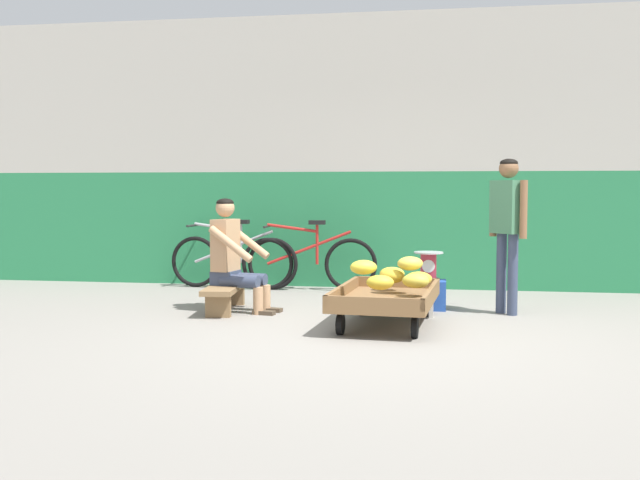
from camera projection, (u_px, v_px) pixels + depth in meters
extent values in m
plane|color=gray|center=(367.00, 340.00, 6.11)|extent=(80.00, 80.00, 0.00)
cube|color=#287F4C|center=(394.00, 230.00, 9.38)|extent=(16.00, 0.30, 1.45)
cube|color=#B7B2A8|center=(395.00, 93.00, 9.27)|extent=(16.00, 0.30, 1.95)
cube|color=brown|center=(386.00, 300.00, 6.73)|extent=(0.95, 1.50, 0.05)
cube|color=brown|center=(343.00, 290.00, 6.82)|extent=(0.15, 1.44, 0.10)
cube|color=brown|center=(431.00, 293.00, 6.63)|extent=(0.15, 1.44, 0.10)
cube|color=brown|center=(397.00, 282.00, 7.40)|extent=(0.84, 0.10, 0.10)
cube|color=brown|center=(373.00, 303.00, 6.04)|extent=(0.84, 0.10, 0.10)
cylinder|color=black|center=(362.00, 306.00, 7.30)|extent=(0.06, 0.18, 0.18)
cylinder|color=black|center=(427.00, 308.00, 7.15)|extent=(0.06, 0.18, 0.18)
cylinder|color=black|center=(340.00, 324.00, 6.32)|extent=(0.06, 0.18, 0.18)
cylinder|color=black|center=(415.00, 327.00, 6.18)|extent=(0.06, 0.18, 0.18)
ellipsoid|color=gold|center=(416.00, 281.00, 6.58)|extent=(0.25, 0.20, 0.13)
ellipsoid|color=gold|center=(380.00, 282.00, 6.47)|extent=(0.26, 0.20, 0.13)
ellipsoid|color=gold|center=(392.00, 276.00, 6.94)|extent=(0.29, 0.25, 0.13)
ellipsoid|color=yellow|center=(392.00, 274.00, 7.13)|extent=(0.25, 0.19, 0.13)
ellipsoid|color=gold|center=(419.00, 279.00, 6.74)|extent=(0.26, 0.20, 0.13)
ellipsoid|color=yellow|center=(364.00, 267.00, 6.59)|extent=(0.28, 0.24, 0.13)
ellipsoid|color=yellow|center=(410.00, 263.00, 6.87)|extent=(0.29, 0.25, 0.13)
cube|color=olive|center=(226.00, 287.00, 7.56)|extent=(0.40, 1.12, 0.05)
cube|color=olive|center=(233.00, 295.00, 7.95)|extent=(0.25, 0.10, 0.22)
cube|color=olive|center=(218.00, 306.00, 7.18)|extent=(0.25, 0.10, 0.22)
cylinder|color=tan|center=(266.00, 298.00, 7.52)|extent=(0.10, 0.10, 0.27)
cube|color=#4C3D2D|center=(271.00, 310.00, 7.50)|extent=(0.23, 0.13, 0.04)
cylinder|color=#38425B|center=(247.00, 279.00, 7.57)|extent=(0.42, 0.20, 0.13)
cylinder|color=tan|center=(258.00, 301.00, 7.35)|extent=(0.10, 0.10, 0.27)
cube|color=#4C3D2D|center=(264.00, 313.00, 7.33)|extent=(0.23, 0.13, 0.04)
cylinder|color=#38425B|center=(240.00, 281.00, 7.40)|extent=(0.42, 0.20, 0.13)
cube|color=#38425B|center=(226.00, 277.00, 7.55)|extent=(0.27, 0.32, 0.14)
cube|color=tan|center=(225.00, 245.00, 7.53)|extent=(0.23, 0.35, 0.52)
cylinder|color=tan|center=(248.00, 241.00, 7.66)|extent=(0.48, 0.16, 0.36)
cylinder|color=tan|center=(231.00, 244.00, 7.29)|extent=(0.48, 0.16, 0.36)
sphere|color=tan|center=(225.00, 208.00, 7.50)|extent=(0.19, 0.19, 0.19)
ellipsoid|color=black|center=(225.00, 203.00, 7.50)|extent=(0.17, 0.17, 0.09)
cube|color=#234CA8|center=(428.00, 295.00, 7.66)|extent=(0.36, 0.28, 0.30)
cylinder|color=#28282D|center=(428.00, 279.00, 7.65)|extent=(0.20, 0.20, 0.03)
cube|color=#C6384C|center=(428.00, 266.00, 7.64)|extent=(0.16, 0.10, 0.24)
cylinder|color=white|center=(428.00, 266.00, 7.58)|extent=(0.13, 0.01, 0.13)
cylinder|color=#B2B5BA|center=(429.00, 253.00, 7.63)|extent=(0.30, 0.30, 0.01)
torus|color=black|center=(195.00, 262.00, 9.38)|extent=(0.64, 0.10, 0.64)
torus|color=black|center=(273.00, 264.00, 9.13)|extent=(0.64, 0.10, 0.64)
cylinder|color=#9EA0A5|center=(233.00, 247.00, 9.24)|extent=(1.03, 0.12, 0.43)
cylinder|color=#9EA0A5|center=(241.00, 244.00, 9.22)|extent=(0.04, 0.04, 0.48)
cylinder|color=#9EA0A5|center=(218.00, 227.00, 9.28)|extent=(0.62, 0.09, 0.12)
cube|color=black|center=(241.00, 222.00, 9.20)|extent=(0.21, 0.12, 0.05)
cylinder|color=black|center=(195.00, 225.00, 9.35)|extent=(0.07, 0.48, 0.03)
torus|color=black|center=(268.00, 264.00, 9.13)|extent=(0.64, 0.09, 0.64)
torus|color=black|center=(351.00, 265.00, 9.02)|extent=(0.64, 0.09, 0.64)
cylinder|color=#AD231E|center=(309.00, 248.00, 9.06)|extent=(1.03, 0.10, 0.43)
cylinder|color=#AD231E|center=(317.00, 245.00, 9.05)|extent=(0.04, 0.04, 0.48)
cylinder|color=#AD231E|center=(292.00, 228.00, 9.07)|extent=(0.62, 0.07, 0.12)
cube|color=black|center=(317.00, 222.00, 9.03)|extent=(0.21, 0.11, 0.05)
cylinder|color=black|center=(267.00, 226.00, 9.10)|extent=(0.06, 0.48, 0.03)
cylinder|color=#38425B|center=(513.00, 275.00, 7.28)|extent=(0.10, 0.10, 0.80)
cylinder|color=#38425B|center=(501.00, 273.00, 7.42)|extent=(0.10, 0.10, 0.80)
cube|color=#427A56|center=(508.00, 207.00, 7.31)|extent=(0.36, 0.38, 0.52)
cylinder|color=brown|center=(524.00, 209.00, 7.12)|extent=(0.07, 0.07, 0.56)
cylinder|color=brown|center=(493.00, 208.00, 7.49)|extent=(0.07, 0.07, 0.56)
sphere|color=brown|center=(509.00, 168.00, 7.28)|extent=(0.19, 0.19, 0.19)
ellipsoid|color=black|center=(509.00, 163.00, 7.28)|extent=(0.17, 0.17, 0.09)
cube|color=silver|center=(424.00, 305.00, 7.17)|extent=(0.18, 0.12, 0.24)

